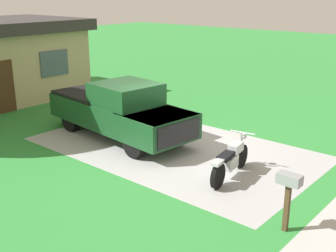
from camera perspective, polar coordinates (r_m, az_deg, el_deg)
ground_plane at (r=13.38m, az=0.72°, el=-2.96°), size 80.00×80.00×0.00m
driveway_pad at (r=13.38m, az=0.72°, el=-2.95°), size 5.16×8.75×0.01m
motorcycle at (r=11.31m, az=8.40°, el=-4.55°), size 2.20×0.74×1.09m
pickup_truck at (r=14.25m, az=-6.68°, el=2.25°), size 2.54×5.78×1.90m
mailbox at (r=8.89m, az=15.87°, el=-7.88°), size 0.26×0.48×1.26m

